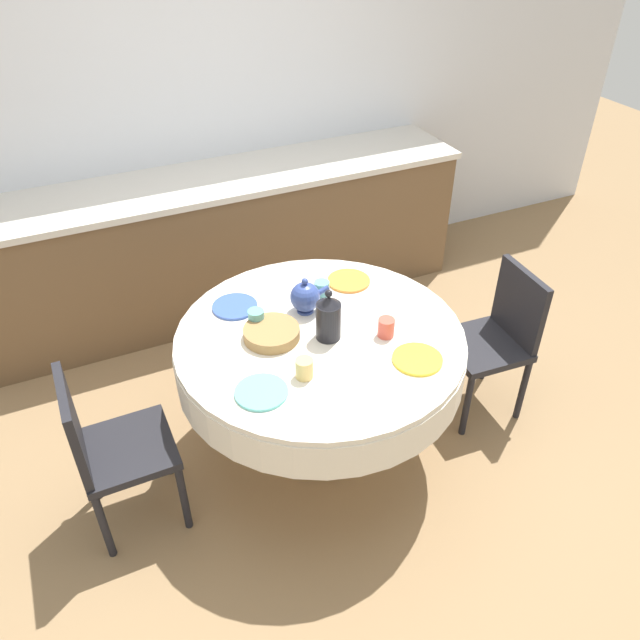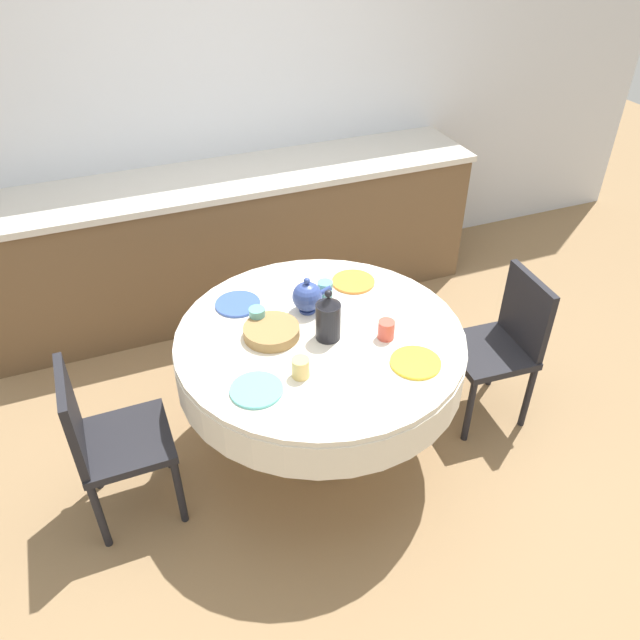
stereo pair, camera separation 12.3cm
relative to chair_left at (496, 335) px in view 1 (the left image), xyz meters
name	(u,v)px [view 1 (the left image)]	position (x,y,z in m)	size (l,w,h in m)	color
ground_plane	(320,447)	(-1.01, 0.07, -0.48)	(12.00, 12.00, 0.00)	#8E704C
wall_back	(195,103)	(-1.01, 1.94, 0.82)	(7.00, 0.05, 2.60)	silver
kitchen_counter	(224,242)	(-1.01, 1.60, -0.01)	(3.24, 0.64, 0.94)	brown
dining_table	(320,355)	(-1.01, 0.07, 0.16)	(1.35, 1.35, 0.77)	olive
chair_left	(496,335)	(0.00, 0.00, 0.00)	(0.43, 0.43, 0.86)	black
chair_right	(109,447)	(-2.02, 0.07, 0.00)	(0.40, 0.40, 0.86)	black
plate_near_left	(261,392)	(-1.40, -0.19, 0.29)	(0.22, 0.22, 0.01)	#60BCB7
cup_near_left	(304,368)	(-1.19, -0.17, 0.33)	(0.08, 0.08, 0.09)	#DBB766
plate_near_right	(417,359)	(-0.71, -0.28, 0.29)	(0.22, 0.22, 0.01)	yellow
cup_near_right	(386,328)	(-0.74, -0.07, 0.33)	(0.08, 0.08, 0.09)	#CC4C3D
plate_far_left	(235,307)	(-1.30, 0.44, 0.29)	(0.22, 0.22, 0.01)	#3856AD
cup_far_left	(256,319)	(-1.26, 0.25, 0.33)	(0.08, 0.08, 0.09)	#5BA39E
plate_far_right	(349,281)	(-0.69, 0.41, 0.29)	(0.22, 0.22, 0.01)	orange
cup_far_right	(322,290)	(-0.88, 0.34, 0.33)	(0.08, 0.08, 0.09)	#5BA39E
coffee_carafe	(328,318)	(-0.99, 0.04, 0.40)	(0.11, 0.11, 0.26)	black
teapot	(305,297)	(-1.00, 0.26, 0.37)	(0.20, 0.15, 0.19)	#33478E
bread_basket	(272,333)	(-1.22, 0.14, 0.31)	(0.26, 0.26, 0.05)	olive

